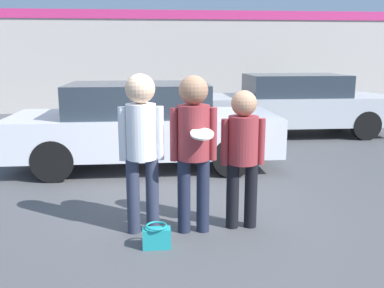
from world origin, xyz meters
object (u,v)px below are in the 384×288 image
Objects in this scene: parked_car_near at (143,125)px; parked_car_far at (297,104)px; person_middle_with_frisbee at (194,139)px; person_left at (141,139)px; person_right at (243,148)px; handbag at (157,237)px; shrub at (292,98)px.

parked_car_far is at bearing 36.04° from parked_car_near.
parked_car_near is at bearing 101.62° from person_middle_with_frisbee.
person_left is 0.40× the size of parked_car_far.
parked_car_near is 4.74m from parked_car_far.
person_left reaches higher than person_middle_with_frisbee.
handbag is at bearing -154.86° from person_right.
parked_car_far is 4.18m from shrub.
person_middle_with_frisbee reaches higher than parked_car_far.
person_middle_with_frisbee is 6.05× the size of handbag.
person_right is at bearing -111.51° from shrub.
parked_car_near is 4.65× the size of shrub.
person_left is at bearing -123.20° from parked_car_far.
handbag is (-4.86, -10.22, -0.38)m from shrub.
person_middle_with_frisbee is 0.40× the size of parked_car_far.
person_right is 0.35× the size of parked_car_near.
person_right is 10.48m from shrub.
person_left is 1.80× the size of shrub.
parked_car_near is at bearing -126.68° from shrub.
parked_car_far is at bearing 65.48° from person_right.
parked_car_near is at bearing -143.96° from parked_car_far.
person_right is 1.41m from handbag.
shrub is at bearing 68.49° from person_right.
person_left is at bearing -89.21° from parked_car_near.
handbag is (0.19, -3.44, -0.65)m from parked_car_near.
person_middle_with_frisbee is 10.79m from shrub.
person_left is at bearing -117.11° from shrub.
shrub is at bearing 65.75° from person_middle_with_frisbee.
parked_car_far reaches higher than handbag.
parked_car_near is (-1.21, 2.96, -0.20)m from person_right.
handbag is (-1.02, -0.48, -0.85)m from person_right.
handbag is (-0.44, -0.40, -0.98)m from person_middle_with_frisbee.
person_middle_with_frisbee is 0.60m from person_right.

